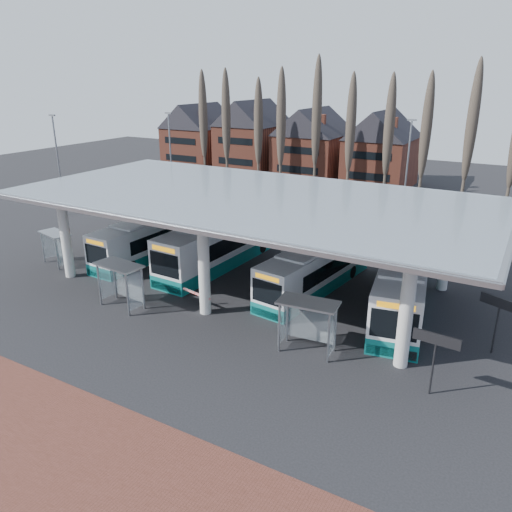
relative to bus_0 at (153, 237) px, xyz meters
The scene contains 17 objects.
ground 13.29m from the bus_0, 43.12° to the right, with size 140.00×140.00×0.00m, color black.
station_canopy 10.55m from the bus_0, ahead, with size 32.00×16.00×6.34m.
poplar_row 26.84m from the bus_0, 68.10° to the left, with size 45.10×1.10×14.50m.
townhouse_row 35.78m from the bus_0, 99.91° to the left, with size 36.80×10.30×12.25m.
lamp_post_a 15.90m from the bus_0, 122.80° to the left, with size 0.80×0.16×10.17m.
lamp_post_b 23.39m from the bus_0, 47.35° to the left, with size 0.80×0.16×10.17m.
lamp_post_d 17.52m from the bus_0, 163.09° to the left, with size 0.80×0.16×10.17m.
bus_0 is the anchor object (origin of this frame).
bus_1 5.99m from the bus_0, 11.93° to the left, with size 3.34×13.22×3.64m.
bus_2 14.07m from the bus_0, ahead, with size 3.83×11.61×3.17m.
bus_3 19.95m from the bus_0, ahead, with size 4.84×12.96×3.53m.
shelter_0 7.26m from the bus_0, 134.85° to the right, with size 2.99×1.98×2.55m.
shelter_1 9.48m from the bus_0, 61.01° to the right, with size 3.26×1.88×2.89m.
shelter_2 18.51m from the bus_0, 23.82° to the right, with size 3.25×1.85×2.89m.
info_sign_0 24.86m from the bus_0, 19.45° to the right, with size 2.09×0.28×3.11m.
info_sign_1 25.72m from the bus_0, ahead, with size 1.99×0.96×3.16m.
barrier 10.84m from the bus_0, 35.07° to the right, with size 2.37×0.87×1.20m.
Camera 1 is at (16.45, -20.11, 13.87)m, focal length 35.00 mm.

